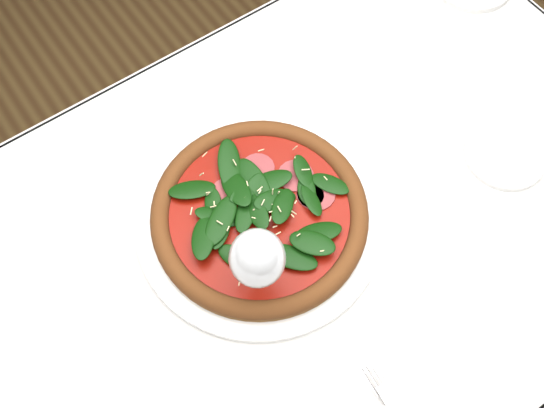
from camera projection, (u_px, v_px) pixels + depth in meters
ground at (296, 338)px, 1.60m from camera, size 6.00×6.00×0.00m
dining_table at (310, 243)px, 1.02m from camera, size 1.21×0.81×0.75m
plate at (260, 218)px, 0.92m from camera, size 0.38×0.38×0.02m
pizza at (259, 212)px, 0.90m from camera, size 0.38×0.38×0.04m
wine_glass at (257, 260)px, 0.77m from camera, size 0.07×0.07×0.18m
fork at (392, 406)px, 0.80m from camera, size 0.03×0.14×0.00m
saucer_near at (505, 154)px, 0.97m from camera, size 0.13×0.13×0.01m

